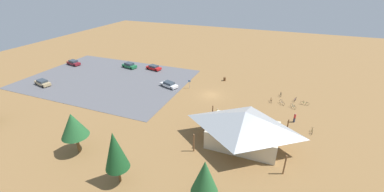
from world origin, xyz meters
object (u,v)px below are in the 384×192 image
bicycle_purple_near_sign (295,100)px  car_green_aisle_side (129,65)px  car_tan_near_entry (43,83)px  lot_sign (189,83)px  pine_center (205,177)px  car_maroon_back_corner (74,63)px  bicycle_teal_by_bin (293,106)px  pine_mideast (73,125)px  bike_pavilion (244,126)px  bicycle_silver_edge_south (282,103)px  pine_east (115,151)px  bicycle_black_front_row (281,94)px  bicycle_yellow_yard_front (312,131)px  bicycle_green_edge_north (304,103)px  visitor_at_bikes (217,112)px  bicycle_blue_near_porch (250,112)px  car_red_end_stall (154,67)px  car_white_inner_stall (169,84)px  visitor_near_lot (295,118)px  bicycle_white_lone_west (269,120)px  trash_bin (225,79)px

bicycle_purple_near_sign → car_green_aisle_side: 45.14m
car_tan_near_entry → lot_sign: bearing=-161.5°
pine_center → car_maroon_back_corner: (52.33, -32.58, -3.61)m
bicycle_teal_by_bin → pine_mideast: bearing=41.3°
bike_pavilion → bicycle_silver_edge_south: 16.99m
bike_pavilion → pine_east: size_ratio=1.74×
bicycle_black_front_row → bicycle_yellow_yard_front: bearing=113.9°
pine_mideast → bicycle_green_edge_north: size_ratio=3.90×
car_tan_near_entry → visitor_at_bikes: size_ratio=2.97×
bicycle_green_edge_north → bicycle_blue_near_porch: bearing=38.3°
pine_center → car_maroon_back_corner: pine_center is taller
pine_center → car_green_aisle_side: (35.33, -36.56, -3.60)m
pine_mideast → car_red_end_stall: bearing=-78.2°
pine_center → visitor_at_bikes: bearing=-78.3°
bicycle_purple_near_sign → bicycle_teal_by_bin: size_ratio=1.24×
bicycle_black_front_row → car_green_aisle_side: (41.90, -3.24, 0.41)m
car_tan_near_entry → car_red_end_stall: car_tan_near_entry is taller
pine_east → visitor_at_bikes: pine_east is taller
bicycle_yellow_yard_front → car_white_inner_stall: bearing=-14.8°
bicycle_green_edge_north → visitor_at_bikes: visitor_at_bikes is taller
pine_east → visitor_near_lot: bearing=-131.5°
bicycle_silver_edge_south → car_tan_near_entry: (54.60, 11.03, 0.34)m
lot_sign → car_green_aisle_side: lot_sign is taller
bicycle_purple_near_sign → visitor_at_bikes: size_ratio=1.03×
lot_sign → bike_pavilion: bearing=133.9°
bicycle_blue_near_porch → bicycle_teal_by_bin: (-7.65, -5.40, -0.02)m
car_white_inner_stall → car_red_end_stall: (9.38, -9.21, 0.00)m
car_green_aisle_side → visitor_at_bikes: 35.44m
bicycle_purple_near_sign → bicycle_white_lone_west: (4.42, 10.39, -0.02)m
lot_sign → car_red_end_stall: bearing=-29.9°
lot_sign → visitor_near_lot: (-23.19, 6.71, -0.45)m
bicycle_green_edge_north → car_green_aisle_side: (46.67, -5.84, 0.41)m
bicycle_black_front_row → car_maroon_back_corner: car_maroon_back_corner is taller
trash_bin → car_red_end_stall: bearing=-1.3°
bicycle_green_edge_north → bicycle_yellow_yard_front: bicycle_green_edge_north is taller
car_white_inner_stall → bicycle_silver_edge_south: bearing=-178.3°
bicycle_teal_by_bin → car_maroon_back_corner: size_ratio=0.29×
bicycle_white_lone_west → bicycle_purple_near_sign: bearing=-113.0°
car_green_aisle_side → bicycle_blue_near_porch: bearing=159.8°
bicycle_green_edge_north → bicycle_black_front_row: (4.77, -2.60, -0.00)m
lot_sign → visitor_at_bikes: size_ratio=1.35×
bike_pavilion → lot_sign: bearing=-46.1°
car_white_inner_stall → car_tan_near_entry: bearing=19.5°
bicycle_silver_edge_south → car_red_end_stall: size_ratio=0.32×
pine_east → car_white_inner_stall: (7.38, -28.98, -4.25)m
pine_mideast → bicycle_teal_by_bin: 39.87m
bicycle_purple_near_sign → bicycle_blue_near_porch: bearing=47.7°
car_green_aisle_side → bicycle_silver_edge_south: bearing=170.2°
bicycle_white_lone_west → car_green_aisle_side: bearing=-20.5°
car_white_inner_stall → pine_east: bearing=104.3°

